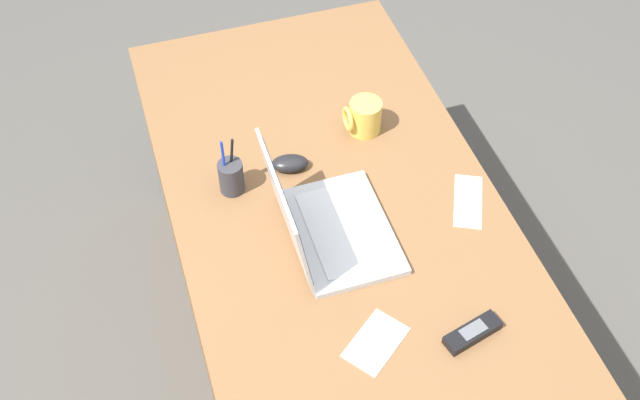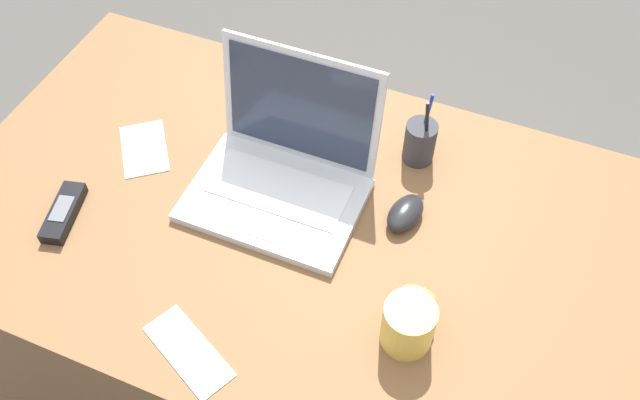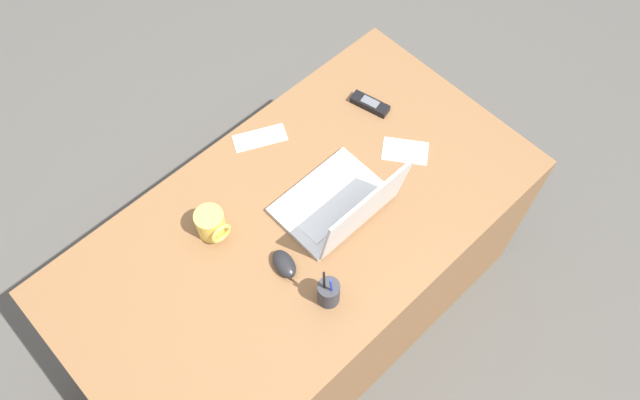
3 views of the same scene
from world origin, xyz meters
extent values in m
plane|color=#4C4944|center=(0.00, 0.00, 0.00)|extent=(6.00, 6.00, 0.00)
cube|color=brown|center=(0.00, 0.00, 0.36)|extent=(1.51, 0.82, 0.73)
cube|color=silver|center=(-0.12, 0.02, 0.74)|extent=(0.33, 0.23, 0.02)
cube|color=silver|center=(-0.12, 0.04, 0.75)|extent=(0.27, 0.12, 0.00)
cube|color=silver|center=(-0.12, -0.06, 0.75)|extent=(0.09, 0.05, 0.00)
cube|color=silver|center=(-0.12, 0.16, 0.86)|extent=(0.32, 0.04, 0.24)
cube|color=#283347|center=(-0.12, 0.15, 0.86)|extent=(0.29, 0.03, 0.21)
ellipsoid|color=black|center=(0.13, 0.08, 0.75)|extent=(0.08, 0.11, 0.04)
cylinder|color=#E0BC4C|center=(0.20, -0.16, 0.77)|extent=(0.09, 0.09, 0.10)
torus|color=#E0BC4C|center=(0.20, -0.11, 0.78)|extent=(0.07, 0.01, 0.07)
cube|color=black|center=(-0.48, -0.17, 0.74)|extent=(0.08, 0.14, 0.02)
cube|color=#595B60|center=(-0.48, -0.17, 0.75)|extent=(0.04, 0.07, 0.00)
cylinder|color=#333338|center=(0.10, 0.24, 0.77)|extent=(0.06, 0.06, 0.09)
cylinder|color=#1933B2|center=(0.10, 0.25, 0.82)|extent=(0.02, 0.01, 0.15)
cylinder|color=black|center=(0.11, 0.23, 0.82)|extent=(0.02, 0.02, 0.15)
cube|color=white|center=(-0.12, -0.32, 0.73)|extent=(0.19, 0.14, 0.00)
cube|color=white|center=(-0.43, 0.04, 0.73)|extent=(0.16, 0.17, 0.00)
camera|label=1|loc=(-1.21, 0.42, 2.22)|focal=43.18mm
camera|label=2|loc=(0.27, -0.69, 1.77)|focal=37.76mm
camera|label=3|loc=(0.56, 0.69, 2.42)|focal=35.34mm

